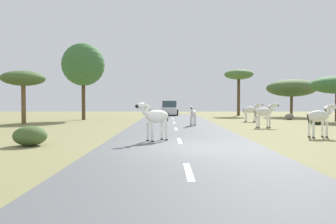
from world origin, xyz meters
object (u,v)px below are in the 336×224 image
Objects in this scene: zebra_0 at (193,113)px; tree_3 at (23,79)px; car_0 at (170,109)px; tree_7 at (83,65)px; zebra_1 at (155,117)px; tree_6 at (239,75)px; zebra_2 at (252,110)px; zebra_4 at (265,112)px; tree_4 at (292,88)px; bush_2 at (317,120)px; rock_0 at (289,117)px; zebra_3 at (320,117)px; bush_1 at (30,136)px.

tree_3 reaches higher than zebra_0.
zebra_0 is 17.47m from car_0.
zebra_1 is at bearing -66.74° from tree_7.
zebra_2 is at bearing -97.19° from tree_6.
tree_4 is (7.63, 15.84, 2.22)m from zebra_4.
tree_4 is (13.64, -2.67, 2.36)m from car_0.
tree_4 reaches higher than bush_2.
zebra_4 is 2.14× the size of rock_0.
car_0 is at bearing -152.51° from zebra_2.
tree_7 is (2.93, 5.98, 1.71)m from tree_3.
zebra_2 is 0.31× the size of tree_4.
zebra_1 is at bearing -47.07° from tree_3.
zebra_3 reaches higher than rock_0.
zebra_0 is at bearing -54.70° from zebra_1.
zebra_1 is at bearing -137.03° from bush_2.
bush_2 is 1.43× the size of rock_0.
tree_3 reaches higher than zebra_3.
tree_3 is (-16.97, 3.34, 2.37)m from zebra_4.
rock_0 is (19.11, 0.16, -4.79)m from tree_7.
zebra_4 is at bearing -69.25° from car_0.
car_0 reaches higher than zebra_3.
zebra_1 is at bearing 88.06° from zebra_0.
zebra_1 is at bearing -92.29° from zebra_3.
tree_4 is 6.83× the size of rock_0.
car_0 is (0.73, 26.17, -0.19)m from zebra_1.
tree_3 is at bearing 2.37° from zebra_1.
zebra_0 is at bearing -168.45° from bush_2.
tree_4 is at bearing -29.63° from tree_6.
zebra_0 is 0.84× the size of zebra_2.
zebra_2 reaches higher than bush_1.
tree_6 is at bearing 160.62° from zebra_4.
tree_3 is at bearing -113.46° from zebra_4.
tree_4 is (14.37, 23.50, 2.17)m from zebra_1.
zebra_0 is 1.26× the size of bush_2.
zebra_2 is at bearing -122.61° from zebra_0.
tree_3 is (-17.74, -3.10, 2.39)m from zebra_2.
tree_4 reaches higher than zebra_2.
zebra_3 is at bearing -93.39° from tree_6.
tree_3 is at bearing -81.92° from zebra_2.
zebra_1 is at bearing -29.89° from zebra_2.
tree_3 is 0.71× the size of tree_6.
zebra_1 is 0.37× the size of car_0.
zebra_2 is (7.51, 14.10, -0.06)m from zebra_1.
zebra_1 is 15.97m from zebra_2.
bush_1 is (2.61, -18.14, -4.70)m from tree_7.
tree_7 is at bearing -102.86° from zebra_2.
tree_6 reaches higher than zebra_3.
zebra_3 is (7.62, 1.83, -0.06)m from zebra_1.
tree_4 is 6.32m from tree_6.
zebra_4 is at bearing 178.56° from zebra_0.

